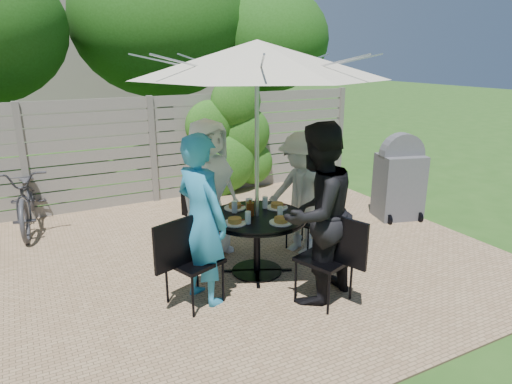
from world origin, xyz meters
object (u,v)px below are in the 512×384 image
chair_right (306,231)px  glass_left (248,218)px  person_left (202,220)px  plate_right (277,206)px  person_back (209,189)px  glass_back (235,207)px  patio_table (257,233)px  glass_front (280,213)px  chair_left (194,278)px  person_front (317,214)px  umbrella (257,59)px  chair_back (203,233)px  plate_left (235,221)px  chair_front (325,276)px  coffee_cup (249,204)px  bbq_grill (399,180)px  plate_front (281,221)px  plate_back (235,207)px  glass_right (265,203)px  bicycle (28,197)px  person_right (301,194)px

chair_right → glass_left: size_ratio=6.02×
person_left → plate_right: person_left is taller
person_back → person_left: bearing=-135.0°
glass_back → patio_table: bearing=-48.3°
patio_table → chair_right: 1.00m
person_left → glass_front: person_left is taller
chair_left → person_left: size_ratio=0.55×
person_front → chair_right: size_ratio=2.26×
umbrella → chair_back: 2.42m
chair_back → chair_left: 1.37m
chair_left → plate_left: chair_left is taller
chair_front → coffee_cup: chair_front is taller
bbq_grill → chair_front: bearing=-132.1°
chair_right → plate_front: 1.15m
plate_back → plate_left: same height
glass_back → glass_right: bearing=-3.3°
bicycle → chair_front: bearing=-48.5°
person_right → bbq_grill: bearing=80.7°
umbrella → bbq_grill: (2.86, 0.66, -1.85)m
chair_right → bicycle: (-3.23, 2.55, 0.24)m
patio_table → glass_back: 0.40m
chair_front → coffee_cup: bearing=-4.5°
person_back → glass_back: bearing=-100.4°
person_back → glass_back: person_back is taller
person_left → plate_back: 0.92m
plate_left → plate_back: bearing=64.7°
chair_back → glass_left: glass_left is taller
chair_back → chair_left: bearing=-50.1°
person_right → glass_left: bearing=-84.5°
chair_front → coffee_cup: 1.29m
glass_back → chair_left: bearing=-143.5°
patio_table → glass_front: bearing=-48.3°
glass_front → glass_right: 0.40m
glass_right → bicycle: 3.71m
person_back → glass_right: (0.49, -0.59, -0.08)m
patio_table → person_back: 0.91m
chair_front → glass_back: size_ratio=7.12×
chair_left → bicycle: chair_left is taller
chair_back → coffee_cup: bearing=2.7°
person_back → glass_front: size_ratio=12.69×
chair_back → plate_back: 0.79m
chair_left → person_left: 0.62m
bbq_grill → chair_right: bearing=-154.2°
bbq_grill → bicycle: bearing=172.9°
chair_back → coffee_cup: coffee_cup is taller
plate_back → glass_left: glass_left is taller
glass_front → coffee_cup: bearing=110.3°
umbrella → plate_right: size_ratio=13.50×
glass_right → plate_front: bearing=-99.4°
coffee_cup → chair_left: bearing=-148.6°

